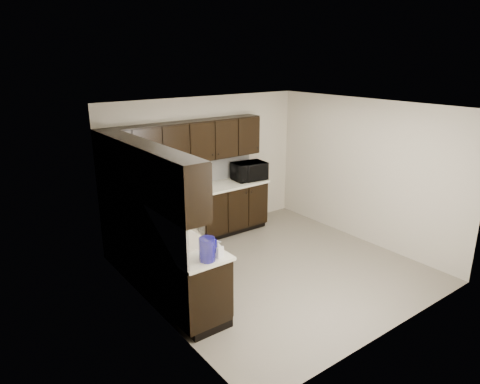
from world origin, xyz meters
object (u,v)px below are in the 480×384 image
object	(u,v)px
toaster_oven	(120,199)
storage_bin	(146,214)
microwave	(249,171)
blue_pitcher	(207,249)
sink	(179,245)

from	to	relation	value
toaster_oven	storage_bin	bearing A→B (deg)	-94.36
microwave	blue_pitcher	distance (m)	3.38
microwave	toaster_oven	size ratio (longest dim) A/B	1.76
blue_pitcher	storage_bin	bearing A→B (deg)	105.11
toaster_oven	storage_bin	distance (m)	0.84
microwave	storage_bin	xyz separation A→B (m)	(-2.45, -0.78, -0.08)
sink	toaster_oven	xyz separation A→B (m)	(-0.07, 1.72, 0.17)
sink	blue_pitcher	xyz separation A→B (m)	(-0.00, -0.69, 0.20)
microwave	storage_bin	distance (m)	2.57
microwave	blue_pitcher	size ratio (longest dim) A/B	2.18
sink	storage_bin	xyz separation A→B (m)	(-0.02, 0.88, 0.15)
sink	microwave	world-z (taller)	microwave
toaster_oven	sink	bearing A→B (deg)	-95.36
microwave	blue_pitcher	world-z (taller)	microwave
microwave	toaster_oven	bearing A→B (deg)	-175.15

